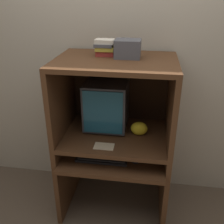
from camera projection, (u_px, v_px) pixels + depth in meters
wall_back at (122, 63)px, 2.40m from camera, size 6.00×0.06×2.60m
desk_base at (114, 172)px, 2.39m from camera, size 0.94×0.72×0.62m
desk_monitor_shelf at (115, 137)px, 2.28m from camera, size 0.94×0.68×0.16m
hutch_upper at (116, 85)px, 2.12m from camera, size 0.94×0.68×0.65m
crt_monitor at (107, 104)px, 2.29m from camera, size 0.36×0.38×0.43m
keyboard at (102, 158)px, 2.19m from camera, size 0.43×0.15×0.03m
mouse at (135, 162)px, 2.14m from camera, size 0.06×0.04×0.03m
snack_bag at (139, 128)px, 2.23m from camera, size 0.14×0.11×0.12m
book_stack at (105, 47)px, 2.06m from camera, size 0.15×0.12×0.13m
paper_card at (104, 146)px, 2.08m from camera, size 0.16×0.10×0.00m
storage_box at (128, 49)px, 2.01m from camera, size 0.20×0.17×0.14m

